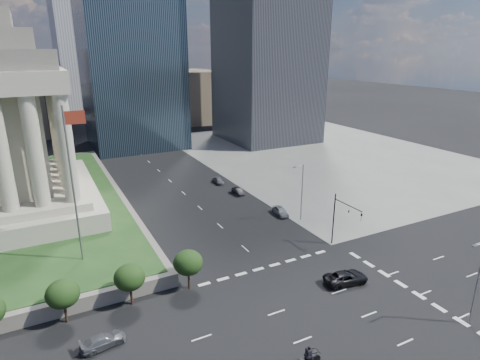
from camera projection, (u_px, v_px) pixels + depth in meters
ground at (127, 142)px, 126.89m from camera, size 500.00×500.00×0.00m
sidewalk_ne at (323, 154)px, 113.05m from camera, size 68.00×90.00×0.03m
flagpole at (73, 177)px, 49.08m from camera, size 2.52×0.24×20.00m
midrise_glass at (129, 42)px, 114.20m from camera, size 26.00×26.00×60.00m
building_filler_ne at (188, 96)px, 163.04m from camera, size 20.00×30.00×20.00m
building_filler_nw at (14, 93)px, 134.87m from camera, size 24.00×30.00×28.00m
traffic_signal_ne at (342, 216)px, 57.73m from camera, size 0.30×5.74×8.00m
street_lamp_south at (477, 277)px, 41.31m from camera, size 2.13×0.22×10.00m
street_lamp_north at (301, 189)px, 67.52m from camera, size 2.13×0.22×10.00m
pickup_truck at (346, 278)px, 50.29m from camera, size 3.42×5.97×1.57m
suv_grey at (103, 341)px, 39.58m from camera, size 4.69×2.51×1.29m
parked_sedan_near at (281, 211)px, 71.05m from camera, size 2.41×4.55×1.48m
parked_sedan_mid at (238, 191)px, 81.26m from camera, size 1.54×3.87×1.25m
parked_sedan_far at (218, 180)px, 87.99m from camera, size 1.76×4.00×1.34m
motorcycle_trail at (308, 356)px, 37.02m from camera, size 2.87×0.95×2.11m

